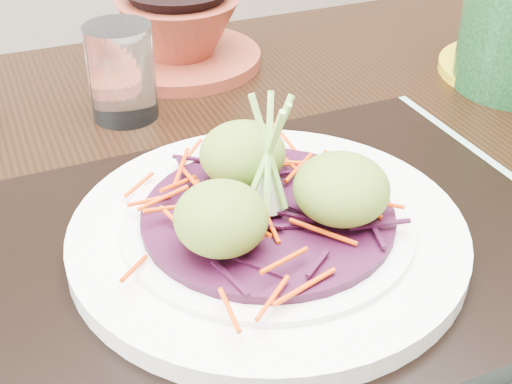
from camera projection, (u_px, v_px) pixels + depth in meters
name	position (u px, v px, depth m)	size (l,w,h in m)	color
dining_table	(239.00, 342.00, 0.58)	(1.29, 0.87, 0.80)	black
placemat	(267.00, 266.00, 0.49)	(0.47, 0.37, 0.00)	gray
serving_tray	(267.00, 253.00, 0.49)	(0.41, 0.31, 0.02)	black
white_plate	(268.00, 232.00, 0.48)	(0.27, 0.27, 0.02)	white
cabbage_bed	(268.00, 215.00, 0.47)	(0.17, 0.17, 0.01)	#350A22
carrot_julienne	(268.00, 205.00, 0.47)	(0.21, 0.21, 0.01)	#D13903
guacamole_scoops	(269.00, 186.00, 0.46)	(0.15, 0.13, 0.05)	olive
scallion_garnish	(269.00, 158.00, 0.45)	(0.06, 0.06, 0.09)	#81BE4C
water_glass	(122.00, 72.00, 0.66)	(0.06, 0.06, 0.09)	white
terracotta_bowl_set	(180.00, 35.00, 0.77)	(0.21, 0.21, 0.07)	maroon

